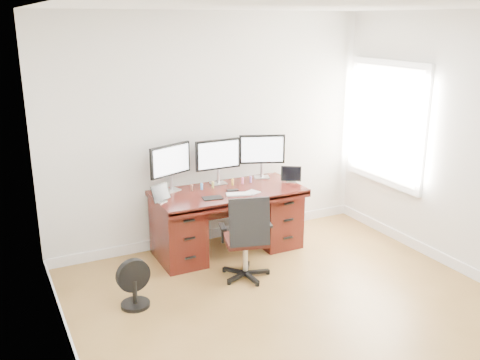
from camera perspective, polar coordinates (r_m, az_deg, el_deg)
name	(u,v)px	position (r m, az deg, el deg)	size (l,w,h in m)	color
ground	(316,327)	(4.93, 8.08, -15.26)	(4.50, 4.50, 0.00)	olive
back_wall	(211,131)	(6.28, -3.06, 5.27)	(4.00, 0.10, 2.70)	silver
desk	(227,218)	(6.18, -1.37, -4.08)	(1.70, 0.80, 0.75)	#3E110C
office_chair	(246,252)	(5.55, 0.67, -7.64)	(0.60, 0.60, 0.93)	black
floor_fan	(134,284)	(5.18, -11.21, -10.85)	(0.33, 0.27, 0.47)	black
monitor_left	(170,162)	(5.97, -7.43, 1.94)	(0.53, 0.23, 0.53)	silver
monitor_center	(218,156)	(6.18, -2.35, 2.57)	(0.55, 0.14, 0.53)	silver
monitor_right	(262,151)	(6.43, 2.37, 3.13)	(0.52, 0.24, 0.53)	silver
tablet_left	(161,194)	(5.69, -8.43, -1.50)	(0.24, 0.17, 0.19)	silver
tablet_right	(291,175)	(6.34, 5.51, 0.53)	(0.24, 0.19, 0.19)	silver
keyboard	(239,194)	(5.87, -0.16, -1.52)	(0.27, 0.12, 0.01)	white
trackpad	(252,192)	(5.95, 1.32, -1.32)	(0.14, 0.14, 0.01)	#B9BCC1
drawing_tablet	(212,198)	(5.76, -2.96, -1.93)	(0.21, 0.14, 0.01)	black
phone	(233,190)	(6.02, -0.78, -1.10)	(0.13, 0.06, 0.01)	black
figurine_brown	(192,187)	(6.01, -5.17, -0.78)	(0.03, 0.03, 0.08)	brown
figurine_blue	(202,186)	(6.06, -4.11, -0.63)	(0.03, 0.03, 0.08)	#498BD8
figurine_yellow	(213,184)	(6.11, -2.91, -0.46)	(0.03, 0.03, 0.08)	#DDD966
figurine_orange	(233,181)	(6.21, -0.79, -0.15)	(0.03, 0.03, 0.08)	#F1B63F
figurine_pink	(243,180)	(6.26, 0.28, 0.00)	(0.03, 0.03, 0.08)	#DC5F99
figurine_purple	(251,179)	(6.31, 1.15, 0.13)	(0.03, 0.03, 0.08)	#A972D1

